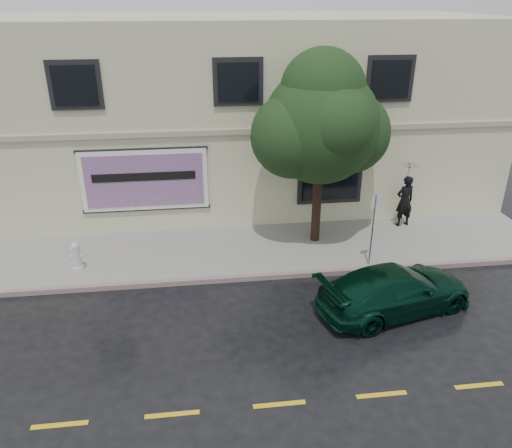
{
  "coord_description": "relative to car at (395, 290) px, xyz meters",
  "views": [
    {
      "loc": [
        -1.45,
        -11.18,
        7.75
      ],
      "look_at": [
        0.23,
        2.2,
        1.49
      ],
      "focal_mm": 35.0,
      "sensor_mm": 36.0,
      "label": 1
    }
  ],
  "objects": [
    {
      "name": "sidewalk",
      "position": [
        -3.6,
        3.75,
        -0.55
      ],
      "size": [
        20.0,
        3.5,
        0.15
      ],
      "primitive_type": "cube",
      "color": "gray",
      "rests_on": "ground"
    },
    {
      "name": "billboard",
      "position": [
        -6.8,
        5.42,
        1.43
      ],
      "size": [
        4.3,
        0.16,
        2.2
      ],
      "color": "white",
      "rests_on": "ground"
    },
    {
      "name": "fire_hydrant",
      "position": [
        -8.77,
        3.04,
        -0.04
      ],
      "size": [
        0.36,
        0.34,
        0.88
      ],
      "rotation": [
        0.0,
        0.0,
        0.29
      ],
      "color": "beige",
      "rests_on": "sidewalk"
    },
    {
      "name": "road_marking",
      "position": [
        -3.6,
        -3.0,
        -0.62
      ],
      "size": [
        19.0,
        0.12,
        0.01
      ],
      "primitive_type": "cube",
      "color": "gold",
      "rests_on": "ground"
    },
    {
      "name": "curb",
      "position": [
        -3.6,
        2.0,
        -0.55
      ],
      "size": [
        20.0,
        0.18,
        0.16
      ],
      "primitive_type": "cube",
      "color": "gray",
      "rests_on": "ground"
    },
    {
      "name": "car",
      "position": [
        0.0,
        0.0,
        0.0
      ],
      "size": [
        4.61,
        2.92,
        1.24
      ],
      "primitive_type": "imported",
      "rotation": [
        0.0,
        0.0,
        1.83
      ],
      "color": "black",
      "rests_on": "ground"
    },
    {
      "name": "ground",
      "position": [
        -3.6,
        0.5,
        -0.62
      ],
      "size": [
        90.0,
        90.0,
        0.0
      ],
      "primitive_type": "plane",
      "color": "black",
      "rests_on": "ground"
    },
    {
      "name": "umbrella",
      "position": [
        2.18,
        4.84,
        1.73
      ],
      "size": [
        1.06,
        1.06,
        0.68
      ],
      "primitive_type": "imported",
      "rotation": [
        0.0,
        0.0,
        -0.18
      ],
      "color": "black",
      "rests_on": "pedestrian"
    },
    {
      "name": "building",
      "position": [
        -3.6,
        9.5,
        2.88
      ],
      "size": [
        20.0,
        8.12,
        7.0
      ],
      "color": "beige",
      "rests_on": "ground"
    },
    {
      "name": "street_tree",
      "position": [
        -1.2,
        4.09,
        3.42
      ],
      "size": [
        3.59,
        3.59,
        5.7
      ],
      "color": "black",
      "rests_on": "sidewalk"
    },
    {
      "name": "sign_pole",
      "position": [
        0.06,
        2.2,
        0.93
      ],
      "size": [
        0.27,
        0.11,
        2.3
      ],
      "rotation": [
        0.0,
        0.0,
        0.33
      ],
      "color": "gray",
      "rests_on": "sidewalk"
    },
    {
      "name": "pedestrian",
      "position": [
        2.18,
        4.84,
        0.46
      ],
      "size": [
        0.76,
        0.57,
        1.87
      ],
      "primitive_type": "imported",
      "rotation": [
        0.0,
        0.0,
        3.34
      ],
      "color": "black",
      "rests_on": "sidewalk"
    }
  ]
}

